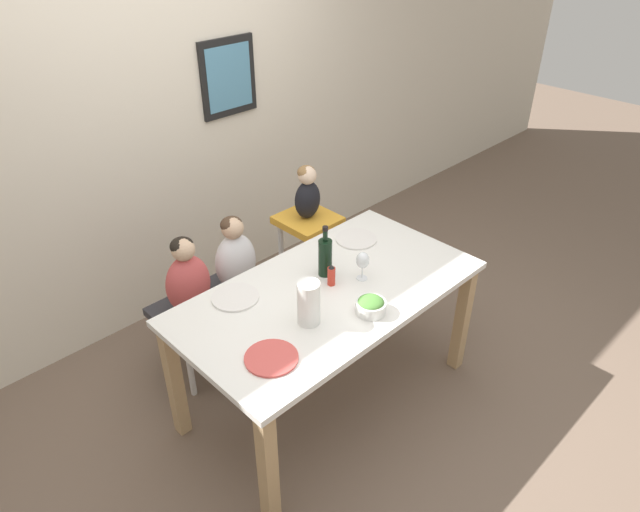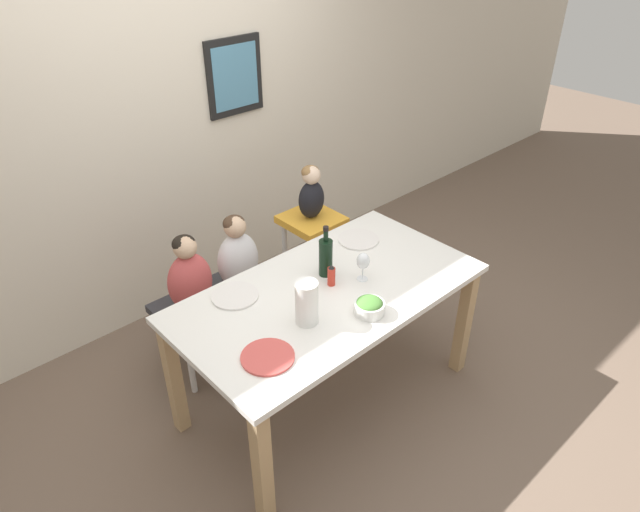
% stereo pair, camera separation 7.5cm
% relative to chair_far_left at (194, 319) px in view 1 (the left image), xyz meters
% --- Properties ---
extents(ground_plane, '(14.00, 14.00, 0.00)m').
position_rel_chair_far_left_xyz_m(ground_plane, '(0.41, -0.72, -0.40)').
color(ground_plane, '#705B4C').
extents(wall_back, '(10.00, 0.09, 2.70)m').
position_rel_chair_far_left_xyz_m(wall_back, '(0.41, 0.73, 0.95)').
color(wall_back, beige).
rests_on(wall_back, ground_plane).
extents(dining_table, '(1.65, 0.88, 0.78)m').
position_rel_chair_far_left_xyz_m(dining_table, '(0.41, -0.72, 0.28)').
color(dining_table, white).
rests_on(dining_table, ground_plane).
extents(chair_far_left, '(0.41, 0.43, 0.47)m').
position_rel_chair_far_left_xyz_m(chair_far_left, '(0.00, 0.00, 0.00)').
color(chair_far_left, silver).
rests_on(chair_far_left, ground_plane).
extents(chair_far_center, '(0.41, 0.43, 0.47)m').
position_rel_chair_far_left_xyz_m(chair_far_center, '(0.34, 0.00, 0.00)').
color(chair_far_center, silver).
rests_on(chair_far_center, ground_plane).
extents(chair_right_highchair, '(0.35, 0.36, 0.73)m').
position_rel_chair_far_left_xyz_m(chair_right_highchair, '(0.94, 0.00, 0.18)').
color(chair_right_highchair, silver).
rests_on(chair_right_highchair, ground_plane).
extents(person_child_left, '(0.27, 0.19, 0.49)m').
position_rel_chair_far_left_xyz_m(person_child_left, '(-0.00, 0.00, 0.30)').
color(person_child_left, '#C64C4C').
rests_on(person_child_left, chair_far_left).
extents(person_child_center, '(0.27, 0.19, 0.49)m').
position_rel_chair_far_left_xyz_m(person_child_center, '(0.34, 0.00, 0.30)').
color(person_child_center, silver).
rests_on(person_child_center, chair_far_center).
extents(person_baby_right, '(0.19, 0.13, 0.36)m').
position_rel_chair_far_left_xyz_m(person_baby_right, '(0.94, 0.00, 0.51)').
color(person_baby_right, black).
rests_on(person_baby_right, chair_right_highchair).
extents(wine_bottle, '(0.07, 0.07, 0.30)m').
position_rel_chair_far_left_xyz_m(wine_bottle, '(0.50, -0.61, 0.50)').
color(wine_bottle, black).
rests_on(wine_bottle, dining_table).
extents(paper_towel_roll, '(0.11, 0.11, 0.23)m').
position_rel_chair_far_left_xyz_m(paper_towel_roll, '(0.16, -0.84, 0.50)').
color(paper_towel_roll, white).
rests_on(paper_towel_roll, dining_table).
extents(wine_glass_near, '(0.07, 0.07, 0.16)m').
position_rel_chair_far_left_xyz_m(wine_glass_near, '(0.61, -0.78, 0.50)').
color(wine_glass_near, white).
rests_on(wine_glass_near, dining_table).
extents(salad_bowl_large, '(0.15, 0.15, 0.08)m').
position_rel_chair_far_left_xyz_m(salad_bowl_large, '(0.43, -1.00, 0.42)').
color(salad_bowl_large, white).
rests_on(salad_bowl_large, dining_table).
extents(dinner_plate_front_left, '(0.25, 0.25, 0.01)m').
position_rel_chair_far_left_xyz_m(dinner_plate_front_left, '(-0.14, -0.91, 0.39)').
color(dinner_plate_front_left, '#D14C47').
rests_on(dinner_plate_front_left, dining_table).
extents(dinner_plate_back_left, '(0.25, 0.25, 0.01)m').
position_rel_chair_far_left_xyz_m(dinner_plate_back_left, '(0.02, -0.44, 0.39)').
color(dinner_plate_back_left, silver).
rests_on(dinner_plate_back_left, dining_table).
extents(dinner_plate_back_right, '(0.25, 0.25, 0.01)m').
position_rel_chair_far_left_xyz_m(dinner_plate_back_right, '(0.89, -0.48, 0.39)').
color(dinner_plate_back_right, silver).
rests_on(dinner_plate_back_right, dining_table).
extents(condiment_bottle_hot_sauce, '(0.04, 0.04, 0.13)m').
position_rel_chair_far_left_xyz_m(condiment_bottle_hot_sauce, '(0.46, -0.70, 0.44)').
color(condiment_bottle_hot_sauce, red).
rests_on(condiment_bottle_hot_sauce, dining_table).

